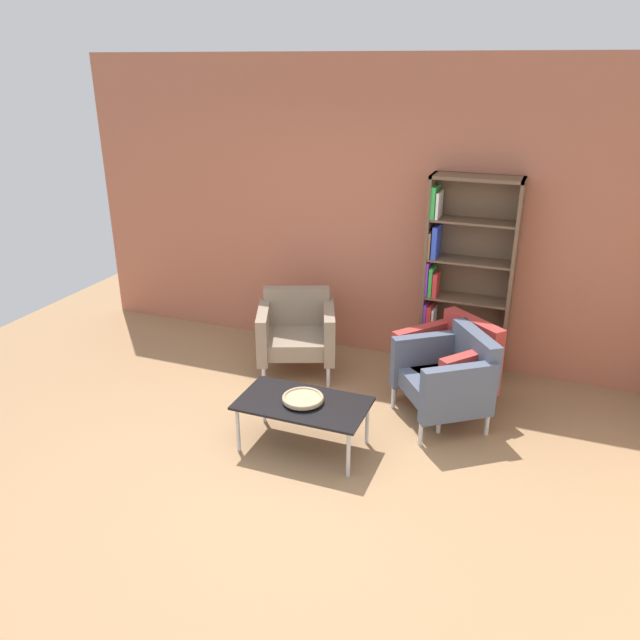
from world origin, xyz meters
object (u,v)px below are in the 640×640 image
object	(u,v)px
bookshelf_tall	(461,280)
armchair_by_bookshelf	(451,363)
armchair_near_window	(448,376)
armchair_spare_guest	(297,331)
coffee_table_low	(303,406)
decorative_bowl	(303,398)

from	to	relation	value
bookshelf_tall	armchair_by_bookshelf	world-z (taller)	bookshelf_tall
armchair_near_window	armchair_by_bookshelf	bearing A→B (deg)	149.65
armchair_spare_guest	armchair_by_bookshelf	xyz separation A→B (m)	(1.51, -0.16, 0.00)
armchair_spare_guest	armchair_by_bookshelf	size ratio (longest dim) A/B	0.95
bookshelf_tall	armchair_by_bookshelf	xyz separation A→B (m)	(0.07, -0.71, -0.52)
coffee_table_low	armchair_by_bookshelf	distance (m)	1.41
armchair_near_window	armchair_by_bookshelf	size ratio (longest dim) A/B	1.00
armchair_by_bookshelf	coffee_table_low	bearing A→B (deg)	-93.19
armchair_near_window	bookshelf_tall	bearing A→B (deg)	149.73
armchair_spare_guest	armchair_near_window	world-z (taller)	same
armchair_spare_guest	armchair_near_window	distance (m)	1.59
coffee_table_low	decorative_bowl	world-z (taller)	decorative_bowl
decorative_bowl	armchair_near_window	world-z (taller)	armchair_near_window
coffee_table_low	armchair_near_window	distance (m)	1.26
armchair_spare_guest	armchair_by_bookshelf	bearing A→B (deg)	-27.70
coffee_table_low	armchair_by_bookshelf	bearing A→B (deg)	48.17
coffee_table_low	armchair_near_window	xyz separation A→B (m)	(0.97, 0.81, 0.05)
bookshelf_tall	decorative_bowl	xyz separation A→B (m)	(-0.87, -1.76, -0.50)
bookshelf_tall	armchair_near_window	xyz separation A→B (m)	(0.10, -0.95, -0.52)
coffee_table_low	decorative_bowl	bearing A→B (deg)	96.68
bookshelf_tall	decorative_bowl	distance (m)	2.03
coffee_table_low	armchair_spare_guest	xyz separation A→B (m)	(-0.57, 1.21, 0.05)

